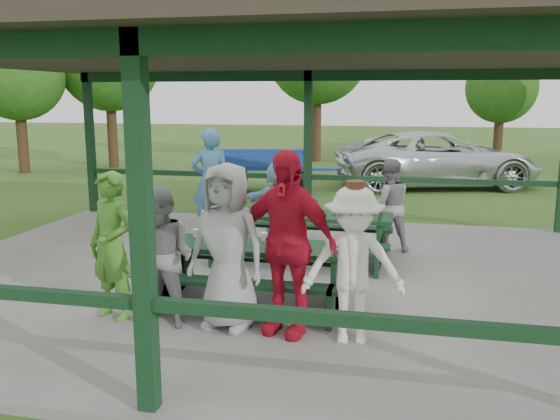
% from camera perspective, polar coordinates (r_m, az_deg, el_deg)
% --- Properties ---
extents(ground, '(90.00, 90.00, 0.00)m').
position_cam_1_polar(ground, '(8.59, -1.71, -6.80)').
color(ground, '#35591B').
rests_on(ground, ground).
extents(concrete_slab, '(10.00, 8.00, 0.10)m').
position_cam_1_polar(concrete_slab, '(8.57, -1.71, -6.48)').
color(concrete_slab, slate).
rests_on(concrete_slab, ground).
extents(pavilion_structure, '(10.60, 8.60, 3.24)m').
position_cam_1_polar(pavilion_structure, '(8.20, -1.84, 14.80)').
color(pavilion_structure, black).
rests_on(pavilion_structure, concrete_slab).
extents(picnic_table_near, '(2.46, 1.39, 0.75)m').
position_cam_1_polar(picnic_table_near, '(7.27, -2.78, -5.42)').
color(picnic_table_near, black).
rests_on(picnic_table_near, concrete_slab).
extents(picnic_table_far, '(2.79, 1.39, 0.75)m').
position_cam_1_polar(picnic_table_far, '(9.11, 1.90, -1.98)').
color(picnic_table_far, black).
rests_on(picnic_table_far, concrete_slab).
extents(table_setting, '(2.42, 0.45, 0.10)m').
position_cam_1_polar(table_setting, '(7.20, -2.35, -3.00)').
color(table_setting, white).
rests_on(table_setting, picnic_table_near).
extents(contestant_green, '(0.72, 0.58, 1.69)m').
position_cam_1_polar(contestant_green, '(6.98, -15.89, -3.34)').
color(contestant_green, '#498C2B').
rests_on(contestant_green, concrete_slab).
extents(contestant_grey_left, '(0.86, 0.73, 1.56)m').
position_cam_1_polar(contestant_grey_left, '(6.60, -11.23, -4.51)').
color(contestant_grey_left, gray).
rests_on(contestant_grey_left, concrete_slab).
extents(contestant_grey_mid, '(0.99, 0.74, 1.82)m').
position_cam_1_polar(contestant_grey_mid, '(6.44, -5.09, -3.53)').
color(contestant_grey_mid, '#9B9C9E').
rests_on(contestant_grey_mid, concrete_slab).
extents(contestant_red, '(1.25, 0.79, 1.98)m').
position_cam_1_polar(contestant_red, '(6.25, 0.55, -3.20)').
color(contestant_red, red).
rests_on(contestant_red, concrete_slab).
extents(contestant_white_fedora, '(1.12, 0.74, 1.69)m').
position_cam_1_polar(contestant_white_fedora, '(6.10, 7.07, -5.29)').
color(contestant_white_fedora, white).
rests_on(contestant_white_fedora, concrete_slab).
extents(spectator_lblue, '(1.34, 0.46, 1.44)m').
position_cam_1_polar(spectator_lblue, '(10.10, -0.19, 0.69)').
color(spectator_lblue, '#8CB4D8').
rests_on(spectator_lblue, concrete_slab).
extents(spectator_blue, '(0.83, 0.68, 1.95)m').
position_cam_1_polar(spectator_blue, '(10.83, -6.68, 2.67)').
color(spectator_blue, teal).
rests_on(spectator_blue, concrete_slab).
extents(spectator_grey, '(0.87, 0.76, 1.52)m').
position_cam_1_polar(spectator_grey, '(9.79, 10.40, 0.44)').
color(spectator_grey, gray).
rests_on(spectator_grey, concrete_slab).
extents(pickup_truck, '(6.31, 4.19, 1.61)m').
position_cam_1_polar(pickup_truck, '(17.80, 14.94, 4.74)').
color(pickup_truck, silver).
rests_on(pickup_truck, ground).
extents(farm_trailer, '(3.51, 1.93, 1.21)m').
position_cam_1_polar(farm_trailer, '(16.25, -1.60, 3.82)').
color(farm_trailer, navy).
rests_on(farm_trailer, ground).
extents(tree_far_left, '(3.64, 3.64, 5.68)m').
position_cam_1_polar(tree_far_left, '(22.81, -16.18, 13.61)').
color(tree_far_left, '#352015').
rests_on(tree_far_left, ground).
extents(tree_left, '(4.02, 4.02, 6.28)m').
position_cam_1_polar(tree_left, '(24.11, 3.63, 14.81)').
color(tree_left, '#352015').
rests_on(tree_left, ground).
extents(tree_mid, '(2.75, 2.75, 4.29)m').
position_cam_1_polar(tree_mid, '(25.13, 20.53, 10.90)').
color(tree_mid, '#352015').
rests_on(tree_mid, ground).
extents(tree_edge_left, '(3.16, 3.16, 4.94)m').
position_cam_1_polar(tree_edge_left, '(22.19, -23.99, 11.89)').
color(tree_edge_left, '#352015').
rests_on(tree_edge_left, ground).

